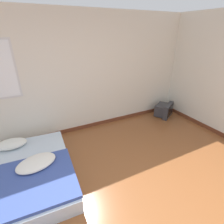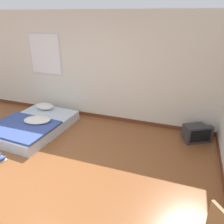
# 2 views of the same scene
# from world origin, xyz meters

# --- Properties ---
(wall_back) EXTENTS (8.25, 0.08, 2.60)m
(wall_back) POSITION_xyz_m (-0.02, 2.75, 1.29)
(wall_back) COLOR silver
(wall_back) RESTS_ON ground_plane
(mattress_bed) EXTENTS (1.45, 1.92, 0.38)m
(mattress_bed) POSITION_xyz_m (-1.10, 1.55, 0.14)
(mattress_bed) COLOR silver
(mattress_bed) RESTS_ON ground_plane
(crt_tv) EXTENTS (0.63, 0.59, 0.37)m
(crt_tv) POSITION_xyz_m (2.48, 2.37, 0.18)
(crt_tv) COLOR #333338
(crt_tv) RESTS_ON ground_plane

